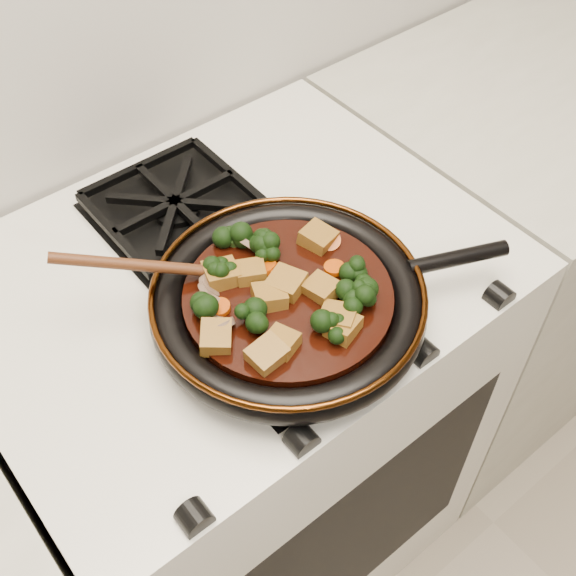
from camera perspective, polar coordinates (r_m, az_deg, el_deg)
stove at (r=1.40m, az=-3.43°, el=-10.86°), size 0.76×0.60×0.90m
burner_grate_front at (r=0.95m, az=0.36°, el=-2.54°), size 0.23×0.23×0.03m
burner_grate_back at (r=1.11m, az=-8.86°, el=6.36°), size 0.23×0.23×0.03m
skillet at (r=0.93m, az=0.12°, el=-1.03°), size 0.46×0.36×0.05m
braising_sauce at (r=0.92m, az=0.00°, el=-0.85°), size 0.27×0.27×0.02m
tofu_cube_0 at (r=0.92m, az=-0.12°, el=0.34°), size 0.05×0.06×0.03m
tofu_cube_1 at (r=0.86m, az=-0.52°, el=-4.31°), size 0.05×0.05×0.02m
tofu_cube_2 at (r=0.87m, az=-5.71°, el=-3.91°), size 0.06×0.06×0.03m
tofu_cube_3 at (r=0.90m, az=-1.47°, el=-0.70°), size 0.06×0.05×0.03m
tofu_cube_4 at (r=0.97m, az=2.38°, el=3.98°), size 0.05×0.05×0.03m
tofu_cube_5 at (r=0.93m, az=-5.31°, el=1.07°), size 0.06×0.05×0.03m
tofu_cube_6 at (r=0.85m, az=-1.66°, el=-5.30°), size 0.05×0.04×0.03m
tofu_cube_7 at (r=0.88m, az=3.98°, el=-2.46°), size 0.06×0.06×0.03m
tofu_cube_8 at (r=0.88m, az=4.37°, el=-3.10°), size 0.05×0.05×0.03m
tofu_cube_9 at (r=0.91m, az=2.69°, el=-0.10°), size 0.04×0.05×0.03m
tofu_cube_10 at (r=0.93m, az=-2.93°, el=1.25°), size 0.05×0.05×0.02m
broccoli_floret_0 at (r=0.91m, az=5.28°, el=-0.31°), size 0.08×0.07×0.07m
broccoli_floret_1 at (r=0.93m, az=-5.32°, el=1.42°), size 0.07×0.06×0.06m
broccoli_floret_2 at (r=0.89m, az=5.49°, el=-1.22°), size 0.07×0.07×0.07m
broccoli_floret_3 at (r=0.87m, az=3.81°, el=-3.12°), size 0.09×0.08×0.07m
broccoli_floret_4 at (r=0.97m, az=-4.34°, el=3.86°), size 0.09×0.09×0.07m
broccoli_floret_5 at (r=0.89m, az=-6.50°, el=-1.83°), size 0.08×0.09×0.06m
broccoli_floret_6 at (r=0.92m, az=5.46°, el=0.87°), size 0.08×0.09×0.07m
broccoli_floret_7 at (r=0.88m, az=-2.47°, el=-2.25°), size 0.09×0.08×0.08m
broccoli_floret_8 at (r=0.95m, az=-1.79°, el=2.82°), size 0.08×0.08×0.06m
broccoli_floret_9 at (r=0.96m, az=-1.94°, el=3.43°), size 0.06×0.07×0.06m
carrot_coin_0 at (r=0.90m, az=-5.39°, el=-1.52°), size 0.03×0.03×0.01m
carrot_coin_1 at (r=0.94m, az=3.68°, el=1.59°), size 0.03×0.03×0.01m
carrot_coin_2 at (r=0.94m, az=-1.82°, el=1.62°), size 0.03×0.03×0.02m
carrot_coin_3 at (r=0.98m, az=3.30°, el=3.74°), size 0.03×0.03×0.02m
carrot_coin_4 at (r=0.94m, az=-0.86°, el=1.44°), size 0.03×0.03×0.02m
mushroom_slice_0 at (r=0.97m, az=-3.27°, el=3.54°), size 0.03×0.04×0.03m
mushroom_slice_1 at (r=0.91m, az=-6.23°, el=-0.33°), size 0.03×0.04×0.03m
mushroom_slice_2 at (r=0.90m, az=-6.04°, el=-1.68°), size 0.05×0.05×0.03m
mushroom_slice_3 at (r=0.88m, az=-5.31°, el=-2.98°), size 0.04×0.03×0.03m
mushroom_slice_4 at (r=0.92m, az=-6.17°, el=0.17°), size 0.04×0.04×0.03m
wooden_spoon at (r=0.93m, az=-8.53°, el=1.53°), size 0.14×0.10×0.22m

